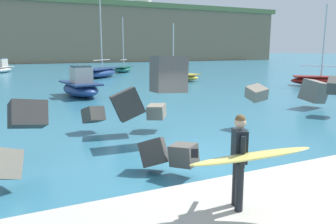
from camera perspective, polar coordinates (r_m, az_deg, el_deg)
ground_plane at (r=9.57m, az=3.10°, el=-8.61°), size 400.00×400.00×0.00m
breakwater_jetty at (r=12.30m, az=8.35°, el=1.16°), size 30.61×7.62×2.95m
surfer_with_board at (r=6.18m, az=12.50°, el=-7.32°), size 2.07×1.50×1.78m
boat_near_left at (r=34.68m, az=1.40°, el=6.14°), size 3.30×6.33×5.69m
boat_mid_left at (r=46.52m, az=-7.65°, el=7.28°), size 4.15×4.63×7.32m
boat_mid_centre at (r=38.36m, az=-11.40°, el=6.61°), size 5.84×6.11×8.52m
boat_mid_right at (r=23.30m, az=-14.62°, el=4.20°), size 2.43×4.71×2.08m
boat_far_left at (r=50.45m, az=-26.51°, el=6.66°), size 3.87×5.90×1.94m
boat_far_right at (r=32.03m, az=25.24°, el=4.87°), size 5.42×4.86×6.83m
headland_bluff at (r=98.62m, az=-16.82°, el=12.52°), size 110.88×40.36×14.15m
station_building_central at (r=107.59m, az=-14.82°, el=17.74°), size 6.70×7.28×5.70m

